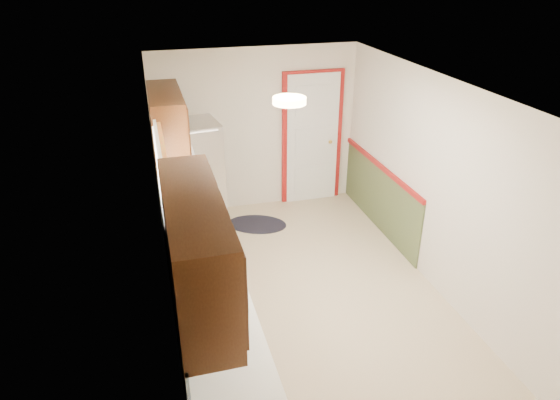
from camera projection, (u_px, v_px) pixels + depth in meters
room_shell at (311, 204)px, 5.16m from camera, size 3.20×5.20×2.52m
kitchen_run at (197, 269)px, 4.79m from camera, size 0.63×4.00×2.20m
back_wall_trim at (326, 151)px, 7.45m from camera, size 1.12×2.30×2.08m
ceiling_fixture at (289, 101)px, 4.41m from camera, size 0.30×0.30×0.06m
microwave at (211, 290)px, 3.95m from camera, size 0.48×0.63×0.38m
refrigerator at (195, 182)px, 6.62m from camera, size 0.75×0.73×1.63m
rug at (257, 224)px, 7.24m from camera, size 1.00×0.84×0.01m
cooktop at (184, 185)px, 6.20m from camera, size 0.46×0.55×0.02m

